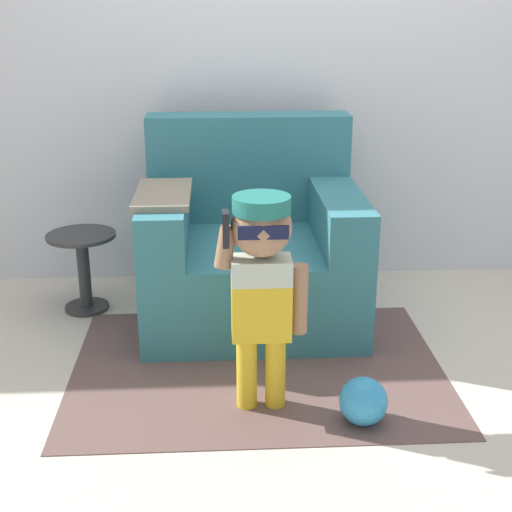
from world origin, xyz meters
The scene contains 7 objects.
ground_plane centered at (0.00, 0.00, 0.00)m, with size 10.00×10.00×0.00m, color beige.
wall_back centered at (0.00, 0.67, 1.30)m, with size 10.00×0.05×2.60m.
armchair centered at (-0.22, 0.10, 0.35)m, with size 1.07×0.94×0.97m.
person_child centered at (-0.22, -0.80, 0.58)m, with size 0.35×0.27×0.87m.
side_table centered at (-1.07, 0.19, 0.25)m, with size 0.35×0.35×0.41m.
rug centered at (-0.22, -0.49, 0.00)m, with size 1.62×1.20×0.01m.
toy_ball centered at (0.16, -0.94, 0.09)m, with size 0.19×0.19×0.19m.
Camera 1 is at (-0.38, -3.27, 1.54)m, focal length 50.00 mm.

